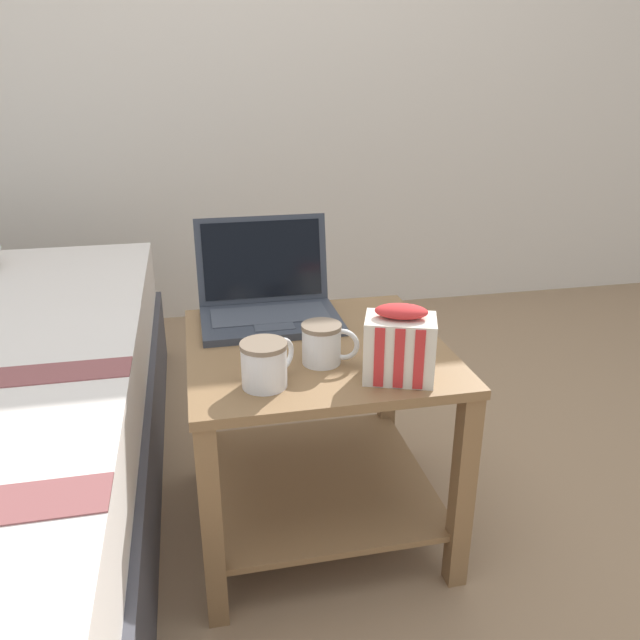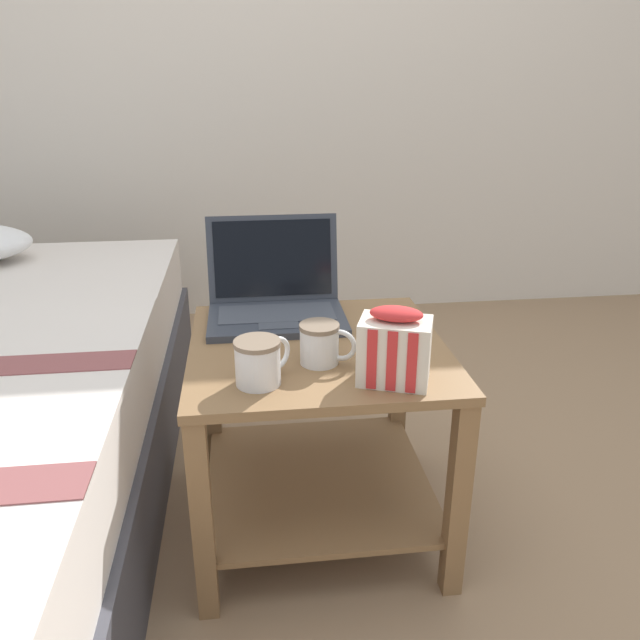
{
  "view_description": "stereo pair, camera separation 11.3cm",
  "coord_description": "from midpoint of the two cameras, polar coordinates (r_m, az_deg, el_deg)",
  "views": [
    {
      "loc": [
        -0.27,
        -1.32,
        1.11
      ],
      "look_at": [
        0.0,
        -0.04,
        0.59
      ],
      "focal_mm": 35.0,
      "sensor_mm": 36.0,
      "label": 1
    },
    {
      "loc": [
        -0.16,
        -1.34,
        1.11
      ],
      "look_at": [
        0.0,
        -0.04,
        0.59
      ],
      "focal_mm": 35.0,
      "sensor_mm": 36.0,
      "label": 2
    }
  ],
  "objects": [
    {
      "name": "ground_plane",
      "position": [
        1.75,
        -2.26,
        -17.9
      ],
      "size": [
        8.0,
        8.0,
        0.0
      ],
      "primitive_type": "plane",
      "color": "#937556"
    },
    {
      "name": "cell_phone",
      "position": [
        1.51,
        4.55,
        -1.51
      ],
      "size": [
        0.08,
        0.16,
        0.01
      ],
      "color": "#B7BABC",
      "rests_on": "bedside_table"
    },
    {
      "name": "bedside_table",
      "position": [
        1.55,
        -2.44,
        -8.43
      ],
      "size": [
        0.6,
        0.6,
        0.51
      ],
      "color": "olive",
      "rests_on": "ground_plane"
    },
    {
      "name": "back_wall",
      "position": [
        2.96,
        -8.57,
        24.14
      ],
      "size": [
        8.0,
        0.05,
        2.5
      ],
      "color": "beige",
      "rests_on": "ground_plane"
    },
    {
      "name": "snack_bag",
      "position": [
        1.29,
        4.81,
        -2.37
      ],
      "size": [
        0.17,
        0.14,
        0.16
      ],
      "color": "silver",
      "rests_on": "bedside_table"
    },
    {
      "name": "laptop",
      "position": [
        1.63,
        -6.77,
        1.82
      ],
      "size": [
        0.35,
        0.29,
        0.25
      ],
      "color": "#333842",
      "rests_on": "bedside_table"
    },
    {
      "name": "mug_front_left",
      "position": [
        1.27,
        -7.58,
        -3.84
      ],
      "size": [
        0.12,
        0.11,
        0.1
      ],
      "color": "white",
      "rests_on": "bedside_table"
    },
    {
      "name": "mug_front_right",
      "position": [
        1.36,
        -2.1,
        -2.03
      ],
      "size": [
        0.12,
        0.09,
        0.09
      ],
      "color": "white",
      "rests_on": "bedside_table"
    }
  ]
}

